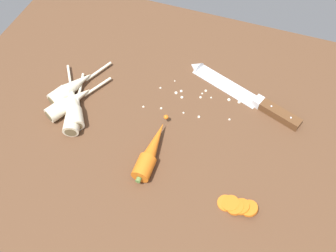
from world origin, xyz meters
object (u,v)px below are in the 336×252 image
Objects in this scene: parsnip_mid_left at (75,111)px; carrot_slice_stack at (236,206)px; parsnip_mid_right at (72,87)px; chefs_knife at (239,92)px; whole_carrot at (151,151)px; parsnip_back at (73,104)px; parsnip_front at (70,102)px.

carrot_slice_stack is (44.45, -10.46, -1.14)cm from parsnip_mid_left.
parsnip_mid_left is at bearing -56.62° from parsnip_mid_right.
chefs_knife is 3.83× the size of carrot_slice_stack.
carrot_slice_stack is (48.92, -17.25, -1.14)cm from parsnip_mid_right.
parsnip_mid_right is at bearing 123.38° from parsnip_mid_left.
parsnip_back is (-23.90, 6.47, -0.12)cm from whole_carrot.
parsnip_front is at bearing 168.52° from parsnip_back.
chefs_knife is at bearing 102.07° from carrot_slice_stack.
chefs_knife is 44.60cm from parsnip_mid_right.
chefs_knife is 43.71cm from parsnip_back.
chefs_knife is 44.63cm from parsnip_front.
parsnip_mid_right is 0.99× the size of parsnip_back.
parsnip_front is 1.16cm from parsnip_back.
chefs_knife is 1.69× the size of whole_carrot.
chefs_knife is 1.80× the size of parsnip_front.
parsnip_mid_right is 2.22× the size of carrot_slice_stack.
carrot_slice_stack is at bearing -14.92° from parsnip_front.
parsnip_front is at bearing -154.19° from chefs_knife.
parsnip_front and parsnip_mid_left have the same top height.
carrot_slice_stack is at bearing -14.84° from whole_carrot.
parsnip_mid_right reaches higher than carrot_slice_stack.
parsnip_mid_left is 1.01× the size of parsnip_mid_right.
chefs_knife is at bearing 59.92° from whole_carrot.
parsnip_mid_right is (-26.96, 11.43, -0.12)cm from whole_carrot.
parsnip_mid_right and parsnip_back have the same top height.
whole_carrot is 22.96cm from parsnip_mid_left.
parsnip_mid_left is 45.67cm from carrot_slice_stack.
whole_carrot is at bearing -11.66° from parsnip_mid_left.
parsnip_front is at bearing -67.79° from parsnip_mid_right.
carrot_slice_stack is (6.83, -31.94, 0.19)cm from chefs_knife.
parsnip_mid_right is at bearing -160.77° from chefs_knife.
chefs_knife reaches higher than carrot_slice_stack.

